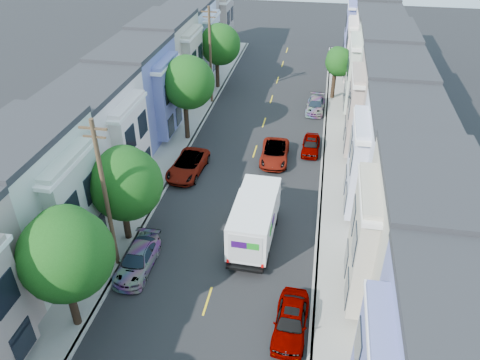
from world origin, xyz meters
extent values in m
plane|color=black|center=(0.00, 0.00, 0.00)|extent=(160.00, 160.00, 0.00)
cube|color=black|center=(0.00, 15.00, 0.01)|extent=(12.00, 70.00, 0.02)
cube|color=gray|center=(-6.05, 15.00, 0.07)|extent=(0.30, 70.00, 0.15)
cube|color=gray|center=(6.05, 15.00, 0.07)|extent=(0.30, 70.00, 0.15)
cube|color=gray|center=(-7.35, 15.00, 0.07)|extent=(2.60, 70.00, 0.15)
cube|color=gray|center=(7.35, 15.00, 0.07)|extent=(2.60, 70.00, 0.15)
cube|color=gold|center=(0.00, 15.00, 0.00)|extent=(0.12, 70.00, 0.01)
cube|color=silver|center=(-11.15, 15.00, 0.00)|extent=(5.00, 70.00, 8.50)
cube|color=silver|center=(11.15, 15.00, 0.00)|extent=(5.00, 70.00, 8.50)
cylinder|color=black|center=(-6.60, -2.87, 1.72)|extent=(0.44, 0.44, 3.45)
sphere|color=#196017|center=(-6.30, -2.87, 5.09)|extent=(4.70, 4.70, 4.70)
cylinder|color=black|center=(-6.60, 4.52, 1.42)|extent=(0.44, 0.44, 2.84)
sphere|color=#196017|center=(-6.30, 4.52, 4.49)|extent=(4.70, 4.70, 4.70)
cylinder|color=black|center=(-6.60, 19.29, 1.97)|extent=(0.44, 0.44, 3.94)
sphere|color=#196017|center=(-6.30, 19.29, 5.59)|extent=(4.70, 4.70, 4.70)
cylinder|color=black|center=(-6.60, 32.27, 1.76)|extent=(0.44, 0.44, 3.52)
sphere|color=#196017|center=(-6.30, 32.27, 5.11)|extent=(4.55, 4.55, 4.55)
cylinder|color=black|center=(6.60, 31.42, 1.56)|extent=(0.44, 0.44, 3.13)
sphere|color=#196017|center=(6.90, 31.42, 4.20)|extent=(3.07, 3.07, 3.07)
cylinder|color=#42301E|center=(-6.30, 2.00, 5.00)|extent=(0.26, 0.26, 10.00)
cube|color=#42301E|center=(-6.30, 2.00, 9.60)|extent=(1.60, 0.12, 0.12)
cylinder|color=#42301E|center=(-6.30, 28.00, 5.00)|extent=(0.26, 0.26, 10.00)
cube|color=#42301E|center=(-6.30, 28.00, 9.60)|extent=(1.60, 0.12, 0.12)
cube|color=silver|center=(1.82, 4.92, 1.98)|extent=(2.55, 4.57, 2.50)
cube|color=silver|center=(1.82, 8.26, 1.88)|extent=(2.55, 2.13, 2.30)
cube|color=black|center=(1.82, 5.87, 0.61)|extent=(2.35, 6.56, 0.26)
cube|color=#2D0A51|center=(1.45, 2.63, 2.28)|extent=(0.96, 0.04, 0.47)
cube|color=#198C1E|center=(2.30, 2.63, 2.28)|extent=(0.74, 0.04, 0.47)
cylinder|color=black|center=(0.67, 3.66, 0.48)|extent=(0.30, 0.96, 0.96)
cylinder|color=black|center=(2.97, 3.66, 0.48)|extent=(0.30, 0.96, 0.96)
cylinder|color=black|center=(0.67, 7.94, 0.48)|extent=(0.30, 0.96, 0.96)
cylinder|color=black|center=(2.97, 7.94, 0.48)|extent=(0.30, 0.96, 0.96)
imported|color=#242427|center=(1.90, 16.77, 0.70)|extent=(2.52, 5.13, 1.40)
imported|color=gray|center=(-4.90, 1.89, 0.69)|extent=(1.97, 4.61, 1.38)
imported|color=#540604|center=(-4.90, 13.42, 0.74)|extent=(2.81, 5.46, 1.47)
imported|color=white|center=(4.90, -1.21, 0.74)|extent=(1.92, 4.65, 1.49)
imported|color=black|center=(4.90, 18.89, 0.65)|extent=(1.63, 4.05, 1.30)
imported|color=black|center=(4.90, 27.74, 0.64)|extent=(1.98, 4.34, 1.28)
camera|label=1|loc=(5.26, -18.31, 20.60)|focal=35.00mm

